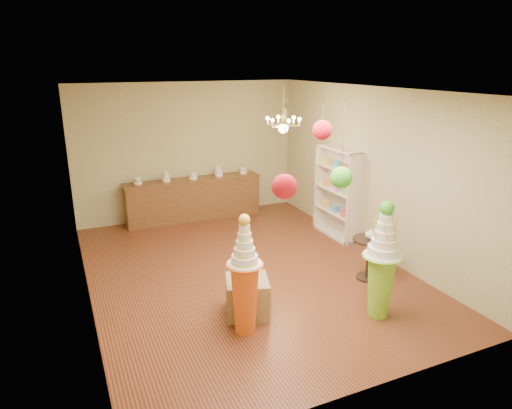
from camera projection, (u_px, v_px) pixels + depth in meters
name	position (u px, v px, depth m)	size (l,w,h in m)	color
floor	(245.00, 271.00, 7.77)	(6.50, 6.50, 0.00)	#5B2C18
ceiling	(244.00, 90.00, 6.87)	(6.50, 6.50, 0.00)	silver
wall_back	(188.00, 151.00, 10.15)	(5.00, 0.04, 3.00)	tan
wall_front	(372.00, 264.00, 4.49)	(5.00, 0.04, 3.00)	tan
wall_left	(79.00, 205.00, 6.35)	(0.04, 6.50, 3.00)	tan
wall_right	(371.00, 171.00, 8.29)	(0.04, 6.50, 3.00)	tan
pedestal_green	(381.00, 271.00, 6.20)	(0.54, 0.54, 1.68)	#7AC32B
pedestal_orange	(245.00, 288.00, 5.84)	(0.45, 0.45, 1.63)	#DF5A19
burlap_riser	(247.00, 297.00, 6.38)	(0.58, 0.58, 0.53)	#8F764E
sideboard	(194.00, 198.00, 10.21)	(3.04, 0.54, 1.16)	brown
shelving_unit	(337.00, 193.00, 9.10)	(0.33, 1.20, 1.80)	beige
round_table	(369.00, 253.00, 7.36)	(0.55, 0.55, 0.70)	black
vase	(371.00, 233.00, 7.26)	(0.17, 0.17, 0.18)	beige
pom_red_left	(284.00, 187.00, 4.90)	(0.28, 0.28, 1.02)	#433730
pom_green_mid	(341.00, 177.00, 5.81)	(0.28, 0.28, 1.15)	#433730
pom_red_right	(322.00, 130.00, 5.27)	(0.23, 0.23, 0.47)	#433730
chandelier	(283.00, 125.00, 8.25)	(0.86, 0.86, 0.85)	gold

